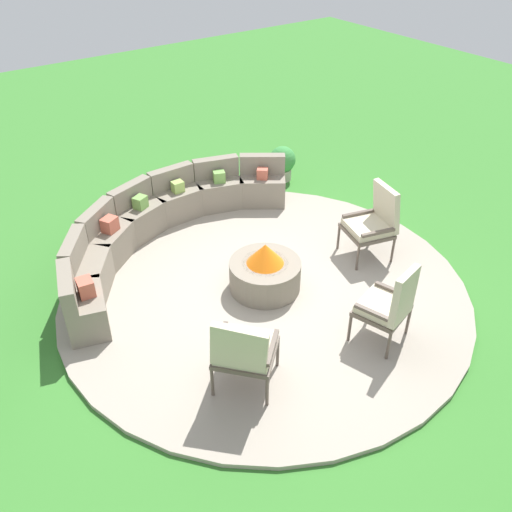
% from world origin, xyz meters
% --- Properties ---
extents(ground_plane, '(24.00, 24.00, 0.00)m').
position_xyz_m(ground_plane, '(0.00, 0.00, 0.00)').
color(ground_plane, '#387A2D').
extents(patio_circle, '(5.31, 5.31, 0.06)m').
position_xyz_m(patio_circle, '(0.00, 0.00, 0.03)').
color(patio_circle, '#9E9384').
rests_on(patio_circle, ground_plane).
extents(fire_pit, '(0.93, 0.93, 0.68)m').
position_xyz_m(fire_pit, '(0.00, 0.00, 0.32)').
color(fire_pit, gray).
rests_on(fire_pit, patio_circle).
extents(curved_stone_bench, '(4.20, 2.25, 0.79)m').
position_xyz_m(curved_stone_bench, '(-0.60, 1.74, 0.38)').
color(curved_stone_bench, gray).
rests_on(curved_stone_bench, patio_circle).
extents(lounge_chair_front_left, '(0.85, 0.87, 1.02)m').
position_xyz_m(lounge_chair_front_left, '(-1.18, -1.22, 0.59)').
color(lounge_chair_front_left, brown).
rests_on(lounge_chair_front_left, patio_circle).
extents(lounge_chair_front_right, '(0.69, 0.68, 1.05)m').
position_xyz_m(lounge_chair_front_right, '(0.55, -1.60, 0.60)').
color(lounge_chair_front_right, brown).
rests_on(lounge_chair_front_right, patio_circle).
extents(lounge_chair_back_left, '(0.75, 0.73, 1.07)m').
position_xyz_m(lounge_chair_back_left, '(1.68, -0.25, 0.61)').
color(lounge_chair_back_left, brown).
rests_on(lounge_chair_back_left, patio_circle).
extents(potted_plant_2, '(0.47, 0.47, 0.62)m').
position_xyz_m(potted_plant_2, '(2.16, 2.40, 0.33)').
color(potted_plant_2, '#A89E8E').
rests_on(potted_plant_2, ground_plane).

